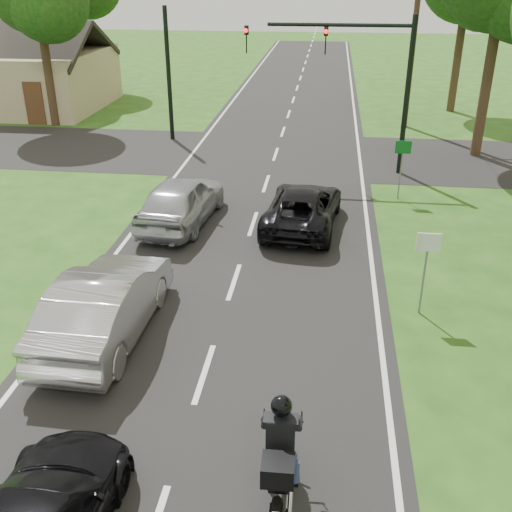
{
  "coord_description": "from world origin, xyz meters",
  "views": [
    {
      "loc": [
        2.28,
        -9.84,
        7.62
      ],
      "look_at": [
        0.71,
        3.0,
        1.3
      ],
      "focal_mm": 42.0,
      "sensor_mm": 36.0,
      "label": 1
    }
  ],
  "objects_px": {
    "sign_white": "(427,254)",
    "silver_sedan": "(105,304)",
    "motorcycle_rider": "(280,464)",
    "traffic_signal": "(360,66)",
    "utility_pole_far": "(415,22)",
    "silver_suv": "(181,200)",
    "dark_suv": "(303,207)",
    "sign_green": "(402,156)"
  },
  "relations": [
    {
      "from": "silver_sedan",
      "to": "sign_green",
      "type": "bearing_deg",
      "value": -125.32
    },
    {
      "from": "dark_suv",
      "to": "traffic_signal",
      "type": "relative_size",
      "value": 0.73
    },
    {
      "from": "motorcycle_rider",
      "to": "sign_white",
      "type": "distance_m",
      "value": 6.75
    },
    {
      "from": "sign_green",
      "to": "motorcycle_rider",
      "type": "bearing_deg",
      "value": -102.35
    },
    {
      "from": "dark_suv",
      "to": "silver_sedan",
      "type": "height_order",
      "value": "silver_sedan"
    },
    {
      "from": "utility_pole_far",
      "to": "dark_suv",
      "type": "bearing_deg",
      "value": -108.19
    },
    {
      "from": "traffic_signal",
      "to": "silver_suv",
      "type": "bearing_deg",
      "value": -132.25
    },
    {
      "from": "traffic_signal",
      "to": "sign_green",
      "type": "xyz_separation_m",
      "value": [
        1.56,
        -3.02,
        -2.54
      ]
    },
    {
      "from": "motorcycle_rider",
      "to": "silver_sedan",
      "type": "bearing_deg",
      "value": 134.12
    },
    {
      "from": "utility_pole_far",
      "to": "sign_white",
      "type": "height_order",
      "value": "utility_pole_far"
    },
    {
      "from": "dark_suv",
      "to": "sign_white",
      "type": "distance_m",
      "value": 5.98
    },
    {
      "from": "motorcycle_rider",
      "to": "traffic_signal",
      "type": "height_order",
      "value": "traffic_signal"
    },
    {
      "from": "silver_suv",
      "to": "sign_white",
      "type": "relative_size",
      "value": 2.17
    },
    {
      "from": "motorcycle_rider",
      "to": "dark_suv",
      "type": "relative_size",
      "value": 0.5
    },
    {
      "from": "silver_sedan",
      "to": "traffic_signal",
      "type": "xyz_separation_m",
      "value": [
        5.78,
        12.85,
        3.32
      ]
    },
    {
      "from": "sign_white",
      "to": "silver_sedan",
      "type": "bearing_deg",
      "value": -165.58
    },
    {
      "from": "silver_sedan",
      "to": "sign_green",
      "type": "relative_size",
      "value": 2.3
    },
    {
      "from": "motorcycle_rider",
      "to": "sign_green",
      "type": "distance_m",
      "value": 14.41
    },
    {
      "from": "dark_suv",
      "to": "silver_suv",
      "type": "relative_size",
      "value": 1.01
    },
    {
      "from": "silver_suv",
      "to": "utility_pole_far",
      "type": "relative_size",
      "value": 0.46
    },
    {
      "from": "dark_suv",
      "to": "silver_sedan",
      "type": "bearing_deg",
      "value": 64.85
    },
    {
      "from": "motorcycle_rider",
      "to": "sign_white",
      "type": "xyz_separation_m",
      "value": [
        2.88,
        6.06,
        0.8
      ]
    },
    {
      "from": "dark_suv",
      "to": "sign_green",
      "type": "height_order",
      "value": "sign_green"
    },
    {
      "from": "silver_sedan",
      "to": "traffic_signal",
      "type": "distance_m",
      "value": 14.48
    },
    {
      "from": "dark_suv",
      "to": "motorcycle_rider",
      "type": "bearing_deg",
      "value": 96.48
    },
    {
      "from": "traffic_signal",
      "to": "utility_pole_far",
      "type": "distance_m",
      "value": 8.55
    },
    {
      "from": "sign_green",
      "to": "utility_pole_far",
      "type": "bearing_deg",
      "value": 83.27
    },
    {
      "from": "traffic_signal",
      "to": "sign_white",
      "type": "relative_size",
      "value": 3.0
    },
    {
      "from": "sign_white",
      "to": "sign_green",
      "type": "xyz_separation_m",
      "value": [
        0.2,
        8.0,
        0.0
      ]
    },
    {
      "from": "silver_sedan",
      "to": "silver_suv",
      "type": "xyz_separation_m",
      "value": [
        0.14,
        6.64,
        -0.02
      ]
    },
    {
      "from": "silver_sedan",
      "to": "dark_suv",
      "type": "bearing_deg",
      "value": -119.09
    },
    {
      "from": "traffic_signal",
      "to": "sign_white",
      "type": "xyz_separation_m",
      "value": [
        1.36,
        -11.02,
        -2.54
      ]
    },
    {
      "from": "dark_suv",
      "to": "sign_green",
      "type": "bearing_deg",
      "value": -132.61
    },
    {
      "from": "traffic_signal",
      "to": "sign_white",
      "type": "bearing_deg",
      "value": -82.95
    },
    {
      "from": "silver_suv",
      "to": "dark_suv",
      "type": "bearing_deg",
      "value": -170.93
    },
    {
      "from": "dark_suv",
      "to": "silver_suv",
      "type": "bearing_deg",
      "value": 8.5
    },
    {
      "from": "motorcycle_rider",
      "to": "utility_pole_far",
      "type": "relative_size",
      "value": 0.23
    },
    {
      "from": "silver_suv",
      "to": "traffic_signal",
      "type": "height_order",
      "value": "traffic_signal"
    },
    {
      "from": "dark_suv",
      "to": "silver_suv",
      "type": "distance_m",
      "value": 3.91
    },
    {
      "from": "sign_green",
      "to": "traffic_signal",
      "type": "bearing_deg",
      "value": 117.38
    },
    {
      "from": "sign_white",
      "to": "traffic_signal",
      "type": "bearing_deg",
      "value": 97.05
    },
    {
      "from": "traffic_signal",
      "to": "sign_green",
      "type": "height_order",
      "value": "traffic_signal"
    }
  ]
}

